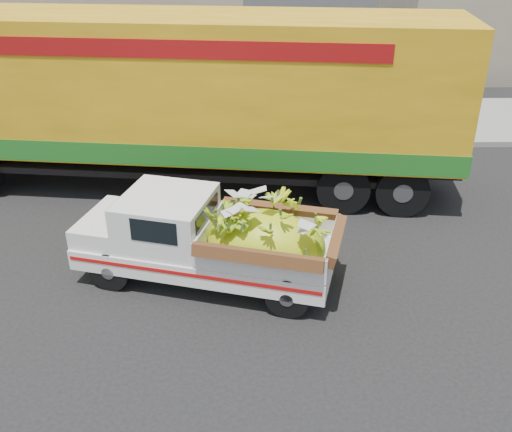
{
  "coord_description": "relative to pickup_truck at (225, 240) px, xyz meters",
  "views": [
    {
      "loc": [
        1.08,
        -7.62,
        5.52
      ],
      "look_at": [
        1.23,
        0.93,
        1.04
      ],
      "focal_mm": 40.0,
      "sensor_mm": 36.0,
      "label": 1
    }
  ],
  "objects": [
    {
      "name": "ground",
      "position": [
        -0.71,
        -0.52,
        -0.8
      ],
      "size": [
        100.0,
        100.0,
        0.0
      ],
      "primitive_type": "plane",
      "color": "black",
      "rests_on": "ground"
    },
    {
      "name": "curb",
      "position": [
        -0.71,
        6.44,
        -0.73
      ],
      "size": [
        60.0,
        0.25,
        0.15
      ],
      "primitive_type": "cube",
      "color": "gray",
      "rests_on": "ground"
    },
    {
      "name": "semi_trailer",
      "position": [
        -0.95,
        3.98,
        1.32
      ],
      "size": [
        12.04,
        3.93,
        3.8
      ],
      "rotation": [
        0.0,
        0.0,
        -0.12
      ],
      "color": "black",
      "rests_on": "ground"
    },
    {
      "name": "sidewalk",
      "position": [
        -0.71,
        8.54,
        -0.73
      ],
      "size": [
        60.0,
        4.0,
        0.14
      ],
      "primitive_type": "cube",
      "color": "gray",
      "rests_on": "ground"
    },
    {
      "name": "building_left",
      "position": [
        -8.71,
        14.44,
        1.7
      ],
      "size": [
        18.0,
        6.0,
        5.0
      ],
      "primitive_type": "cube",
      "color": "gray",
      "rests_on": "ground"
    },
    {
      "name": "pickup_truck",
      "position": [
        0.0,
        0.0,
        0.0
      ],
      "size": [
        4.53,
        2.63,
        1.5
      ],
      "rotation": [
        0.0,
        0.0,
        -0.27
      ],
      "color": "black",
      "rests_on": "ground"
    }
  ]
}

